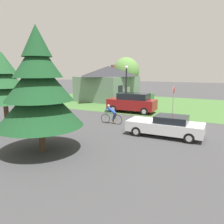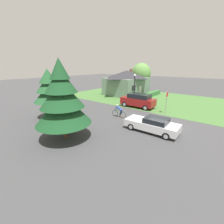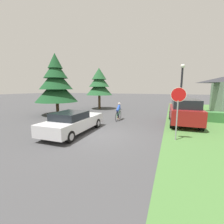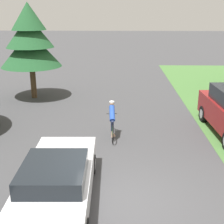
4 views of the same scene
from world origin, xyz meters
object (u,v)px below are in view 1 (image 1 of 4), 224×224
at_px(parked_suv_right, 132,103).
at_px(conifer_tall_far, 4,81).
at_px(cyclist, 112,115).
at_px(street_lamp, 126,84).
at_px(stop_sign, 173,95).
at_px(deciduous_tree_right, 126,71).
at_px(sedan_left_lane, 166,126).
at_px(cottage_house, 108,82).
at_px(conifer_tall_near, 39,88).

xyz_separation_m(parked_suv_right, conifer_tall_far, (-10.08, 5.56, 2.39)).
bearing_deg(cyclist, conifer_tall_far, 34.97).
bearing_deg(parked_suv_right, street_lamp, 28.66).
relative_size(stop_sign, deciduous_tree_right, 0.45).
bearing_deg(sedan_left_lane, cottage_house, -51.23).
bearing_deg(conifer_tall_near, cyclist, -2.75).
xyz_separation_m(cottage_house, parked_suv_right, (-7.55, -6.95, -1.49)).
relative_size(conifer_tall_near, deciduous_tree_right, 1.00).
bearing_deg(sedan_left_lane, parked_suv_right, -53.92).
bearing_deg(street_lamp, sedan_left_lane, -138.03).
bearing_deg(conifer_tall_far, deciduous_tree_right, 2.53).
height_order(parked_suv_right, deciduous_tree_right, deciduous_tree_right).
distance_m(street_lamp, conifer_tall_near, 11.95).
bearing_deg(stop_sign, conifer_tall_far, -48.68).
bearing_deg(conifer_tall_near, parked_suv_right, 0.51).
distance_m(conifer_tall_near, conifer_tall_far, 6.07).
distance_m(parked_suv_right, conifer_tall_far, 11.76).
xyz_separation_m(cyclist, parked_suv_right, (5.24, 0.45, 0.28)).
distance_m(cyclist, deciduous_tree_right, 19.73).
bearing_deg(conifer_tall_near, street_lamp, 3.11).
height_order(stop_sign, deciduous_tree_right, deciduous_tree_right).
distance_m(cottage_house, stop_sign, 13.85).
distance_m(parked_suv_right, conifer_tall_near, 12.46).
height_order(sedan_left_lane, street_lamp, street_lamp).
relative_size(cottage_house, deciduous_tree_right, 1.43).
bearing_deg(cottage_house, sedan_left_lane, -136.79).
distance_m(cottage_house, conifer_tall_far, 17.71).
xyz_separation_m(sedan_left_lane, stop_sign, (5.93, 0.91, 1.33)).
relative_size(cottage_house, parked_suv_right, 1.87).
xyz_separation_m(cyclist, street_lamp, (4.92, 0.99, 2.13)).
xyz_separation_m(sedan_left_lane, conifer_tall_near, (-5.66, 4.99, 2.59)).
bearing_deg(parked_suv_right, conifer_tall_far, 59.02).
distance_m(street_lamp, deciduous_tree_right, 14.58).
bearing_deg(deciduous_tree_right, conifer_tall_near, -165.11).
distance_m(conifer_tall_far, deciduous_tree_right, 23.01).
xyz_separation_m(cottage_house, conifer_tall_far, (-17.64, -1.39, 0.91)).
distance_m(cottage_house, deciduous_tree_right, 5.58).
relative_size(cottage_house, cyclist, 4.93).
relative_size(conifer_tall_far, deciduous_tree_right, 0.86).
bearing_deg(conifer_tall_far, cyclist, -51.11).
xyz_separation_m(parked_suv_right, deciduous_tree_right, (12.89, 6.57, 3.07)).
bearing_deg(deciduous_tree_right, parked_suv_right, -152.98).
xyz_separation_m(stop_sign, conifer_tall_far, (-9.42, 9.75, 1.39)).
height_order(cottage_house, stop_sign, cottage_house).
relative_size(cyclist, deciduous_tree_right, 0.29).
bearing_deg(sedan_left_lane, conifer_tall_near, 46.93).
height_order(sedan_left_lane, conifer_tall_near, conifer_tall_near).
bearing_deg(cyclist, conifer_tall_near, 83.33).
distance_m(sedan_left_lane, stop_sign, 6.14).
relative_size(parked_suv_right, conifer_tall_far, 0.89).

